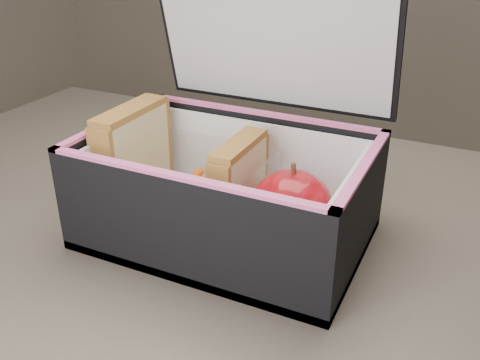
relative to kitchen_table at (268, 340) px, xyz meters
The scene contains 8 objects.
kitchen_table is the anchor object (origin of this frame).
lunch_bag 0.17m from the kitchen_table, 147.72° to the left, with size 0.28×0.23×0.29m.
plastic_tub 0.18m from the kitchen_table, 162.54° to the left, with size 0.18×0.13×0.07m, color white, non-canonical shape.
sandwich_left 0.25m from the kitchen_table, 168.57° to the left, with size 0.03×0.10×0.11m.
sandwich_right 0.17m from the kitchen_table, 144.72° to the left, with size 0.02×0.09×0.10m.
carrot_sticks 0.17m from the kitchen_table, 158.64° to the left, with size 0.04×0.12×0.03m.
paper_napkin 0.11m from the kitchen_table, 68.03° to the left, with size 0.07×0.07×0.01m, color white.
red_apple 0.15m from the kitchen_table, 71.76° to the left, with size 0.10×0.10×0.09m.
Camera 1 is at (0.16, -0.40, 1.06)m, focal length 40.00 mm.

